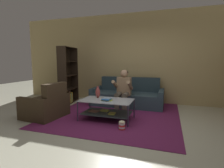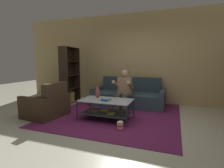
{
  "view_description": "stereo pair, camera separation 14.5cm",
  "coord_description": "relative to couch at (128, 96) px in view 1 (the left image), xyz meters",
  "views": [
    {
      "loc": [
        1.08,
        -3.33,
        1.34
      ],
      "look_at": [
        -0.26,
        0.77,
        0.79
      ],
      "focal_mm": 28.0,
      "sensor_mm": 36.0,
      "label": 1
    },
    {
      "loc": [
        1.22,
        -3.28,
        1.34
      ],
      "look_at": [
        -0.26,
        0.77,
        0.79
      ],
      "focal_mm": 28.0,
      "sensor_mm": 36.0,
      "label": 2
    }
  ],
  "objects": [
    {
      "name": "popcorn_tub",
      "position": [
        0.34,
        -1.97,
        -0.18
      ],
      "size": [
        0.13,
        0.13,
        0.18
      ],
      "color": "red",
      "rests_on": "ground"
    },
    {
      "name": "back_partition",
      "position": [
        0.1,
        0.61,
        1.18
      ],
      "size": [
        8.4,
        0.12,
        2.9
      ],
      "primitive_type": "cube",
      "color": "tan",
      "rests_on": "ground"
    },
    {
      "name": "vase",
      "position": [
        -0.42,
        -1.35,
        0.33
      ],
      "size": [
        0.11,
        0.11,
        0.28
      ],
      "color": "brown",
      "rests_on": "coffee_table"
    },
    {
      "name": "coffee_table",
      "position": [
        -0.15,
        -1.49,
        0.04
      ],
      "size": [
        1.18,
        0.67,
        0.47
      ],
      "color": "#ADB8C3",
      "rests_on": "ground"
    },
    {
      "name": "armchair",
      "position": [
        -1.61,
        -1.77,
        0.01
      ],
      "size": [
        0.9,
        0.97,
        0.85
      ],
      "color": "#382A1B",
      "rests_on": "ground"
    },
    {
      "name": "area_rug",
      "position": [
        -0.07,
        -0.87,
        -0.27
      ],
      "size": [
        3.09,
        3.43,
        0.01
      ],
      "color": "#611D49",
      "rests_on": "ground"
    },
    {
      "name": "ground",
      "position": [
        0.1,
        -1.85,
        -0.27
      ],
      "size": [
        16.8,
        16.8,
        0.0
      ],
      "primitive_type": "plane",
      "color": "#BBBAA2"
    },
    {
      "name": "book_stack",
      "position": [
        -0.12,
        -1.57,
        0.23
      ],
      "size": [
        0.24,
        0.19,
        0.06
      ],
      "color": "#ADB444",
      "rests_on": "coffee_table"
    },
    {
      "name": "bookshelf",
      "position": [
        -1.95,
        -0.3,
        0.43
      ],
      "size": [
        0.42,
        0.98,
        1.8
      ],
      "color": "black",
      "rests_on": "ground"
    },
    {
      "name": "person_seated_center",
      "position": [
        0.0,
        -0.55,
        0.33
      ],
      "size": [
        0.5,
        0.58,
        1.12
      ],
      "color": "brown",
      "rests_on": "ground"
    },
    {
      "name": "couch",
      "position": [
        0.0,
        0.0,
        0.0
      ],
      "size": [
        2.15,
        0.93,
        0.84
      ],
      "color": "#2D414B",
      "rests_on": "ground"
    }
  ]
}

